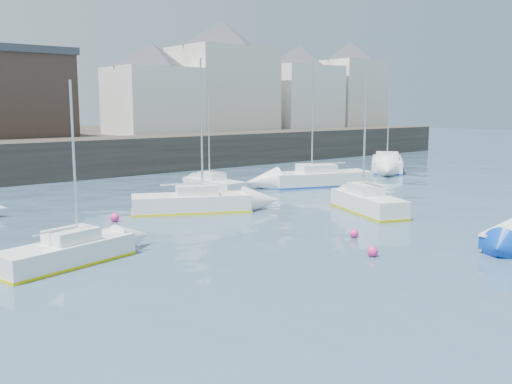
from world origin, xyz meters
TOP-DOWN VIEW (x-y plane):
  - water at (0.00, 0.00)m, footprint 220.00×220.00m
  - quay_wall at (0.00, 35.00)m, footprint 90.00×5.00m
  - land_strip at (0.00, 53.00)m, footprint 90.00×32.00m
  - bldg_east_a at (20.00, 42.00)m, footprint 13.36×13.36m
  - bldg_east_b at (31.00, 41.50)m, footprint 11.88×11.88m
  - bldg_east_c at (40.00, 41.50)m, footprint 11.14×11.14m
  - bldg_east_d at (11.00, 41.50)m, footprint 11.14×11.14m
  - sailboat_a at (-9.98, 10.54)m, footprint 5.28×2.73m
  - sailboat_b at (-0.88, 16.36)m, footprint 6.52×4.64m
  - sailboat_c at (6.24, 10.22)m, footprint 3.58×5.71m
  - sailboat_d at (11.60, 18.92)m, footprint 7.59×4.70m
  - sailboat_f at (4.21, 21.54)m, footprint 1.71×5.02m
  - sailboat_g at (23.34, 22.20)m, footprint 7.78×6.89m
  - buoy_near at (-0.62, 4.29)m, footprint 0.41×0.41m
  - buoy_mid at (1.22, 6.79)m, footprint 0.39×0.39m
  - buoy_far at (-5.27, 16.54)m, footprint 0.45×0.45m

SIDE VIEW (x-z plane):
  - water at x=0.00m, z-range 0.00..0.00m
  - buoy_near at x=-0.62m, z-range -0.20..0.20m
  - buoy_mid at x=1.22m, z-range -0.19..0.19m
  - buoy_far at x=-5.27m, z-range -0.22..0.22m
  - sailboat_f at x=4.21m, z-range -2.79..3.70m
  - sailboat_a at x=-9.98m, z-range -2.82..3.74m
  - sailboat_b at x=-0.88m, z-range -3.52..4.58m
  - sailboat_c at x=6.24m, z-range -3.04..4.13m
  - sailboat_d at x=11.60m, z-range -4.06..5.18m
  - sailboat_g at x=23.34m, z-range -4.44..5.58m
  - land_strip at x=0.00m, z-range 0.00..2.80m
  - quay_wall at x=0.00m, z-range 0.00..3.00m
  - bldg_east_d at x=11.00m, z-range 2.89..11.84m
  - bldg_east_b at x=31.00m, z-range 2.89..12.84m
  - bldg_east_c at x=40.00m, z-range 2.90..13.85m
  - bldg_east_a at x=20.00m, z-range 2.91..14.71m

